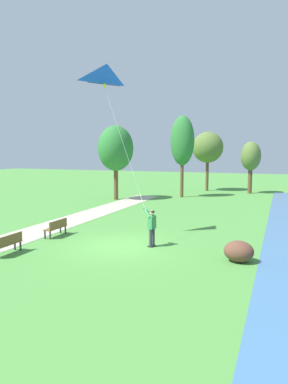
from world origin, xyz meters
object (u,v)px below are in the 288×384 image
Objects in this scene: tree_treeline_left at (182,141)px; tree_lakeside_near at (116,149)px; flying_kite at (107,76)px; park_bench_near_walkway at (8,243)px; lakeside_shrub at (239,251)px; tree_lakeside_far at (251,157)px; tree_treeline_right at (208,148)px; person_kite_flyer at (152,225)px; park_bench_far_walkway at (56,227)px.

tree_lakeside_near is at bearing -142.85° from tree_treeline_left.
flying_kite is 15.29m from tree_lakeside_near.
lakeside_shrub is (9.38, 2.67, -0.08)m from park_bench_near_walkway.
tree_lakeside_far is 0.83× the size of tree_treeline_right.
tree_treeline_left reaches higher than lakeside_shrub.
flying_kite is 10.06m from lakeside_shrub.
person_kite_flyer is 18.76m from tree_treeline_left.
person_kite_flyer is 0.27× the size of tree_treeline_right.
park_bench_far_walkway is (-0.02, 3.50, 0.00)m from park_bench_near_walkway.
park_bench_far_walkway is 14.93m from tree_lakeside_near.
tree_treeline_right is (0.06, 24.11, -3.10)m from flying_kite.
lakeside_shrub is at bearing 15.89° from park_bench_near_walkway.
person_kite_flyer is 23.92m from tree_lakeside_far.
tree_treeline_right is at bearing 95.57° from person_kite_flyer.
tree_lakeside_far is 4.98m from tree_treeline_right.
tree_treeline_right is at bearing 169.58° from tree_lakeside_far.
flying_kite is 0.99× the size of tree_lakeside_near.
person_kite_flyer is at bearing -84.43° from tree_treeline_right.
park_bench_near_walkway is 22.01m from tree_treeline_left.
tree_lakeside_far is at bearing 84.19° from person_kite_flyer.
tree_lakeside_far is (4.85, 23.23, -4.11)m from flying_kite.
tree_lakeside_near is at bearing 122.11° from person_kite_flyer.
tree_lakeside_near is at bearing 101.13° from park_bench_near_walkway.
tree_treeline_left is 6.64× the size of lakeside_shrub.
park_bench_far_walkway is 9.43m from lakeside_shrub.
tree_treeline_right is 0.98× the size of tree_lakeside_near.
tree_treeline_left reaches higher than park_bench_near_walkway.
flying_kite reaches higher than park_bench_near_walkway.
park_bench_near_walkway is at bearing -126.53° from flying_kite.
tree_treeline_left reaches higher than park_bench_far_walkway.
tree_lakeside_near is at bearing -138.99° from tree_lakeside_far.
person_kite_flyer is 24.93m from tree_treeline_right.
park_bench_near_walkway is 1.26× the size of lakeside_shrub.
person_kite_flyer is 0.23× the size of tree_treeline_left.
tree_treeline_left is at bearing 93.52° from flying_kite.
person_kite_flyer is 1.22× the size of park_bench_near_walkway.
person_kite_flyer is 16.86m from tree_lakeside_near.
park_bench_near_walkway is at bearing -164.11° from lakeside_shrub.
tree_treeline_right is 26.51m from lakeside_shrub.
park_bench_far_walkway is 25.08m from tree_lakeside_far.
tree_lakeside_near is (-3.43, 17.42, 4.21)m from park_bench_near_walkway.
tree_lakeside_far is at bearing 78.21° from flying_kite.
tree_treeline_right is (2.93, 27.99, 4.40)m from park_bench_near_walkway.
tree_treeline_left reaches higher than tree_lakeside_far.
park_bench_far_walkway is at bearing -108.15° from tree_lakeside_far.
park_bench_far_walkway reaches higher than lakeside_shrub.
person_kite_flyer is at bearing 168.65° from lakeside_shrub.
tree_lakeside_near is 5.74× the size of lakeside_shrub.
park_bench_far_walkway is at bearing -96.86° from tree_treeline_right.
tree_treeline_right is at bearing 83.14° from park_bench_far_walkway.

